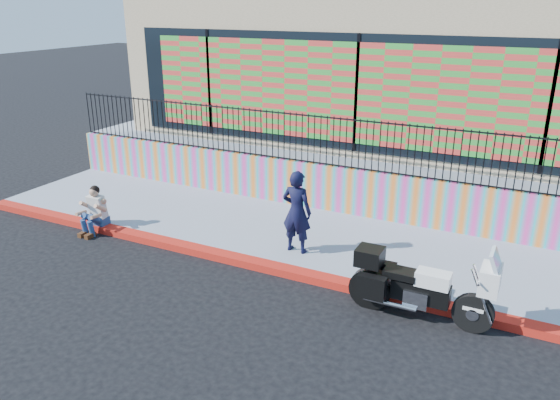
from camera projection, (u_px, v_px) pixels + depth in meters
The scene contains 10 objects.
ground at pixel (279, 273), 10.56m from camera, with size 90.00×90.00×0.00m, color black.
red_curb at pixel (279, 269), 10.54m from camera, with size 16.00×0.30×0.15m, color #AE0C16.
sidewalk at pixel (313, 238), 11.92m from camera, with size 16.00×3.00×0.15m, color #868FA1.
mural_wall at pixel (340, 190), 13.05m from camera, with size 16.00×0.20×1.10m, color #E73CA0.
metal_fence at pixel (342, 143), 12.65m from camera, with size 15.80×0.04×1.20m, color black, non-canonical shape.
elevated_platform at pixel (397, 145), 17.35m from camera, with size 16.00×10.00×1.25m, color #868FA1.
storefront_building at pixel (402, 61), 16.26m from camera, with size 14.00×8.06×4.00m.
police_motorcycle at pixel (418, 285), 8.87m from camera, with size 2.33×0.77×1.45m.
police_officer at pixel (297, 212), 10.85m from camera, with size 0.62×0.41×1.71m, color black.
seated_man at pixel (93, 214), 12.22m from camera, with size 0.54×0.71×1.06m.
Camera 1 is at (4.25, -8.42, 4.97)m, focal length 35.00 mm.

